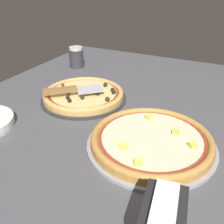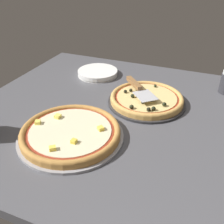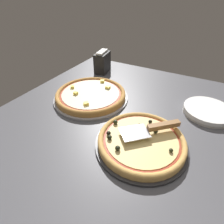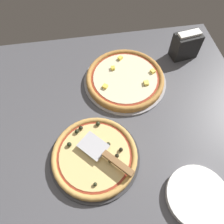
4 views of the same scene
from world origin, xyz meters
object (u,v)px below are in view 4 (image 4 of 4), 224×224
pizza_front (96,155)px  pizza_back (125,78)px  napkin_holder (186,45)px  serving_spatula (112,159)px  plate_stack (197,196)px

pizza_front → pizza_back: bearing=62.7°
pizza_back → napkin_holder: size_ratio=2.58×
napkin_holder → serving_spatula: bearing=-131.5°
pizza_front → plate_stack: pizza_front is taller
pizza_back → plate_stack: pizza_back is taller
serving_spatula → napkin_holder: (44.54, 50.29, 0.89)cm
pizza_front → pizza_back: size_ratio=0.89×
plate_stack → pizza_back: bearing=105.0°
pizza_front → serving_spatula: (5.40, -3.43, 3.31)cm
pizza_back → serving_spatula: (-12.47, -38.07, 3.26)cm
pizza_front → napkin_holder: bearing=43.2°
pizza_front → serving_spatula: 7.21cm
pizza_front → plate_stack: size_ratio=1.49×
plate_stack → pizza_front: bearing=148.6°
plate_stack → napkin_holder: (17.46, 66.65, 5.22)cm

